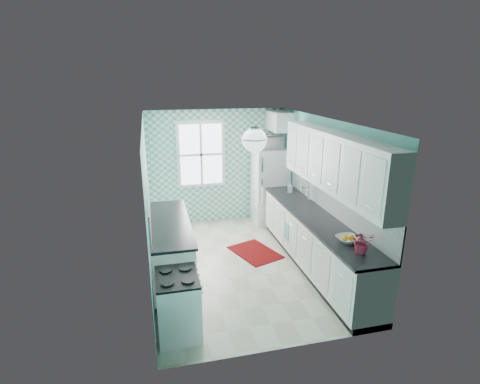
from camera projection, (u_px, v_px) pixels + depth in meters
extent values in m
cube|color=beige|center=(241.00, 264.00, 6.59)|extent=(3.00, 4.40, 0.02)
cube|color=white|center=(241.00, 120.00, 5.84)|extent=(3.00, 4.40, 0.02)
cube|color=#63C4BB|center=(217.00, 167.00, 8.26)|extent=(3.00, 0.02, 2.50)
cube|color=#63C4BB|center=(288.00, 256.00, 4.16)|extent=(3.00, 0.02, 2.50)
cube|color=#63C4BB|center=(147.00, 204.00, 5.87)|extent=(0.02, 4.40, 2.50)
cube|color=#63C4BB|center=(324.00, 190.00, 6.55)|extent=(0.02, 4.40, 2.50)
cube|color=#50B196|center=(217.00, 167.00, 8.24)|extent=(3.00, 0.01, 2.50)
cube|color=white|center=(201.00, 154.00, 8.05)|extent=(1.04, 0.05, 1.44)
cube|color=white|center=(201.00, 155.00, 8.04)|extent=(0.90, 0.02, 1.30)
cube|color=white|center=(333.00, 200.00, 6.19)|extent=(0.02, 3.60, 0.51)
cube|color=white|center=(149.00, 208.00, 5.82)|extent=(0.02, 2.15, 0.51)
cube|color=white|center=(334.00, 162.00, 5.77)|extent=(0.33, 3.20, 0.90)
cube|color=white|center=(280.00, 121.00, 7.91)|extent=(0.40, 0.74, 0.40)
cylinder|color=silver|center=(255.00, 129.00, 5.11)|extent=(0.14, 0.14, 0.04)
cylinder|color=silver|center=(255.00, 134.00, 5.13)|extent=(0.02, 0.02, 0.12)
sphere|color=white|center=(254.00, 140.00, 5.15)|extent=(0.34, 0.34, 0.34)
cube|color=white|center=(315.00, 243.00, 6.35)|extent=(0.60, 3.60, 0.90)
cube|color=black|center=(316.00, 217.00, 6.21)|extent=(0.63, 3.60, 0.04)
cube|color=white|center=(170.00, 250.00, 6.11)|extent=(0.60, 2.15, 0.90)
cube|color=black|center=(170.00, 223.00, 5.97)|extent=(0.63, 2.15, 0.04)
cube|color=white|center=(270.00, 186.00, 8.28)|extent=(0.73, 0.69, 1.67)
cube|color=silver|center=(275.00, 173.00, 7.85)|extent=(0.71, 0.01, 0.02)
cube|color=silver|center=(262.00, 165.00, 7.71)|extent=(0.03, 0.03, 0.30)
cube|color=silver|center=(262.00, 192.00, 7.88)|extent=(0.03, 0.03, 0.54)
cube|color=white|center=(178.00, 305.00, 4.72)|extent=(0.52, 0.66, 0.78)
cube|color=black|center=(177.00, 277.00, 4.61)|extent=(0.52, 0.66, 0.03)
cube|color=black|center=(199.00, 299.00, 4.77)|extent=(0.01, 0.43, 0.26)
cube|color=silver|center=(299.00, 203.00, 6.92)|extent=(0.51, 0.43, 0.12)
cylinder|color=silver|center=(309.00, 192.00, 6.90)|extent=(0.02, 0.02, 0.30)
torus|color=silver|center=(306.00, 182.00, 6.83)|extent=(0.16, 0.02, 0.16)
cube|color=maroon|center=(255.00, 252.00, 7.01)|extent=(0.96, 1.13, 0.02)
cube|color=#5DA29E|center=(287.00, 232.00, 6.75)|extent=(0.06, 0.21, 0.31)
imported|color=silver|center=(348.00, 239.00, 5.24)|extent=(0.34, 0.34, 0.08)
imported|color=#AA0421|center=(362.00, 242.00, 4.87)|extent=(0.34, 0.31, 0.31)
imported|color=#8CA6BB|center=(290.00, 188.00, 7.44)|extent=(0.12, 0.12, 0.20)
imported|color=silver|center=(271.00, 142.00, 8.00)|extent=(0.51, 0.35, 0.28)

